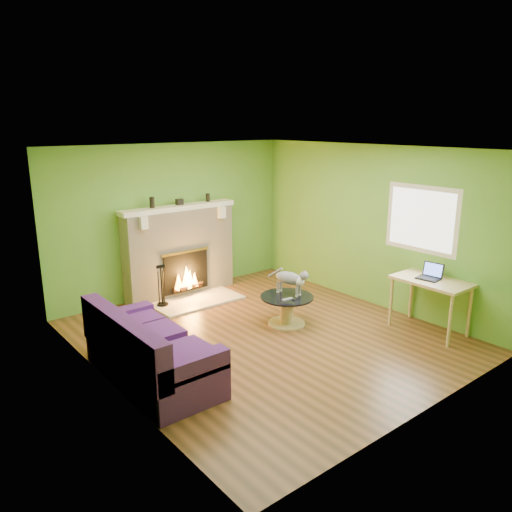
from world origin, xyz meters
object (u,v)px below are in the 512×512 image
(desk, at_px, (431,286))
(sofa, at_px, (148,353))
(coffee_table, at_px, (287,308))
(cat, at_px, (289,281))

(desk, bearing_deg, sofa, 161.71)
(coffee_table, height_order, cat, cat)
(desk, relative_size, cat, 1.60)
(desk, distance_m, cat, 2.03)
(sofa, bearing_deg, cat, 5.95)
(desk, bearing_deg, cat, 131.75)
(sofa, height_order, coffee_table, sofa)
(coffee_table, xyz_separation_m, desk, (1.43, -1.46, 0.43))
(sofa, distance_m, coffee_table, 2.39)
(sofa, relative_size, cat, 2.92)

